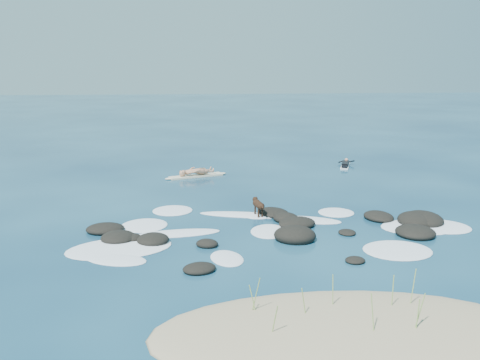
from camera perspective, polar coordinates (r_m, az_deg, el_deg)
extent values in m
plane|color=#0A2642|center=(20.42, 4.59, -4.86)|extent=(160.00, 160.00, 0.00)
ellipsoid|color=#9E8966|center=(13.03, 10.86, -15.71)|extent=(9.00, 4.40, 0.60)
cylinder|color=#8BAD54|center=(14.13, 17.97, -10.94)|extent=(0.13, 0.06, 1.02)
cylinder|color=#8BAD54|center=(12.93, 18.41, -13.68)|extent=(0.08, 0.05, 0.86)
cylinder|color=#8BAD54|center=(12.14, 3.70, -14.83)|extent=(0.13, 0.21, 0.83)
cylinder|color=#8BAD54|center=(13.15, 1.37, -12.67)|extent=(0.20, 0.04, 0.78)
cylinder|color=#8BAD54|center=(12.98, 18.59, -13.32)|extent=(0.25, 0.08, 0.94)
cylinder|color=#8BAD54|center=(12.53, 13.97, -13.86)|extent=(0.10, 0.18, 1.00)
cylinder|color=#8BAD54|center=(13.11, 1.69, -12.27)|extent=(0.22, 0.13, 0.97)
cylinder|color=#8BAD54|center=(13.85, 15.97, -11.51)|extent=(0.05, 0.06, 0.93)
cylinder|color=#8BAD54|center=(13.56, 9.87, -11.72)|extent=(0.06, 0.04, 0.93)
cylinder|color=#8BAD54|center=(13.00, 6.84, -12.98)|extent=(0.17, 0.10, 0.82)
ellipsoid|color=black|center=(18.18, -3.53, -6.82)|extent=(0.91, 0.81, 0.33)
ellipsoid|color=black|center=(19.17, -12.85, -6.01)|extent=(1.44, 1.44, 0.42)
ellipsoid|color=black|center=(20.25, -14.18, -5.08)|extent=(1.43, 1.17, 0.39)
ellipsoid|color=black|center=(21.85, 14.56, -3.80)|extent=(1.38, 1.58, 0.38)
ellipsoid|color=black|center=(21.84, 18.99, -3.98)|extent=(1.45, 1.77, 0.56)
ellipsoid|color=black|center=(21.65, 18.23, -4.07)|extent=(1.90, 2.07, 0.56)
ellipsoid|color=black|center=(20.39, 6.10, -4.61)|extent=(1.73, 1.56, 0.43)
ellipsoid|color=black|center=(16.16, -4.36, -9.41)|extent=(1.21, 1.08, 0.31)
ellipsoid|color=black|center=(20.22, 18.20, -5.32)|extent=(1.84, 1.87, 0.46)
ellipsoid|color=black|center=(21.79, 3.62, -3.50)|extent=(1.64, 1.81, 0.31)
ellipsoid|color=black|center=(20.97, 4.94, -4.10)|extent=(1.38, 1.51, 0.42)
ellipsoid|color=black|center=(19.79, 11.35, -5.52)|extent=(0.74, 0.80, 0.18)
ellipsoid|color=black|center=(17.18, 12.18, -8.38)|extent=(0.76, 0.72, 0.21)
ellipsoid|color=black|center=(18.74, -9.27, -6.30)|extent=(1.42, 1.44, 0.40)
ellipsoid|color=black|center=(18.84, 5.87, -5.89)|extent=(1.73, 1.62, 0.65)
ellipsoid|color=black|center=(19.09, -11.44, -6.11)|extent=(0.72, 0.70, 0.30)
ellipsoid|color=white|center=(19.55, -6.71, -5.69)|extent=(3.24, 1.28, 0.12)
ellipsoid|color=white|center=(22.36, 10.22, -3.44)|extent=(1.54, 1.51, 0.12)
ellipsoid|color=white|center=(21.25, 18.58, -4.77)|extent=(3.00, 2.12, 0.12)
ellipsoid|color=white|center=(21.58, 20.64, -4.66)|extent=(2.73, 2.55, 0.12)
ellipsoid|color=white|center=(17.43, -13.09, -8.27)|extent=(2.30, 1.73, 0.12)
ellipsoid|color=white|center=(20.65, -10.18, -4.80)|extent=(2.32, 2.36, 0.12)
ellipsoid|color=white|center=(17.08, -1.40, -8.36)|extent=(1.33, 1.71, 0.12)
ellipsoid|color=white|center=(18.51, 16.44, -7.20)|extent=(2.33, 2.02, 0.12)
ellipsoid|color=white|center=(21.16, 7.26, -4.26)|extent=(2.80, 1.79, 0.12)
ellipsoid|color=white|center=(19.68, 3.12, -5.49)|extent=(1.68, 1.97, 0.12)
ellipsoid|color=white|center=(21.67, 0.64, -3.75)|extent=(3.93, 1.71, 0.12)
ellipsoid|color=white|center=(18.41, -12.74, -7.10)|extent=(3.96, 2.97, 0.12)
ellipsoid|color=white|center=(22.47, -7.20, -3.26)|extent=(2.06, 2.04, 0.12)
ellipsoid|color=white|center=(21.54, 1.96, -3.86)|extent=(1.10, 0.90, 0.12)
cube|color=beige|center=(28.77, -4.70, 0.43)|extent=(2.94, 1.58, 0.10)
ellipsoid|color=beige|center=(29.31, -2.05, 0.70)|extent=(0.66, 0.51, 0.11)
ellipsoid|color=beige|center=(28.30, -7.46, 0.16)|extent=(0.66, 0.51, 0.11)
imported|color=tan|center=(28.58, -4.74, 2.38)|extent=(0.67, 0.80, 1.89)
cube|color=white|center=(32.04, 11.17, 1.48)|extent=(1.10, 1.99, 0.07)
ellipsoid|color=white|center=(33.00, 11.30, 1.80)|extent=(0.37, 0.48, 0.07)
cube|color=black|center=(32.01, 11.18, 1.72)|extent=(0.75, 1.25, 0.20)
sphere|color=tan|center=(32.67, 11.28, 2.12)|extent=(0.26, 0.26, 0.20)
cylinder|color=black|center=(32.84, 10.86, 1.99)|extent=(0.49, 0.10, 0.22)
cylinder|color=black|center=(32.81, 11.72, 1.94)|extent=(0.41, 0.40, 0.22)
cube|color=black|center=(31.37, 11.09, 1.43)|extent=(0.45, 0.56, 0.12)
cylinder|color=black|center=(21.31, 2.01, -2.64)|extent=(0.41, 0.65, 0.29)
sphere|color=black|center=(21.56, 1.77, -2.46)|extent=(0.36, 0.36, 0.30)
sphere|color=black|center=(21.06, 2.25, -2.83)|extent=(0.33, 0.33, 0.28)
sphere|color=black|center=(21.69, 1.62, -2.08)|extent=(0.26, 0.26, 0.22)
cone|color=black|center=(21.81, 1.51, -2.04)|extent=(0.14, 0.16, 0.11)
cone|color=black|center=(21.64, 1.49, -1.88)|extent=(0.11, 0.09, 0.11)
cone|color=black|center=(21.68, 1.78, -1.85)|extent=(0.11, 0.09, 0.11)
cylinder|color=black|center=(21.56, 1.62, -3.32)|extent=(0.09, 0.09, 0.39)
cylinder|color=black|center=(21.61, 2.02, -3.29)|extent=(0.09, 0.09, 0.39)
cylinder|color=black|center=(21.18, 1.99, -3.62)|extent=(0.09, 0.09, 0.39)
cylinder|color=black|center=(21.23, 2.38, -3.58)|extent=(0.09, 0.09, 0.39)
cylinder|color=black|center=(20.93, 2.37, -2.79)|extent=(0.11, 0.29, 0.17)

